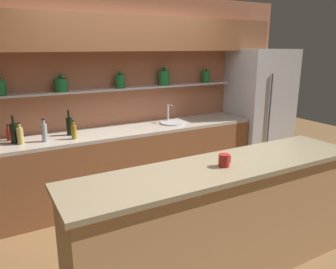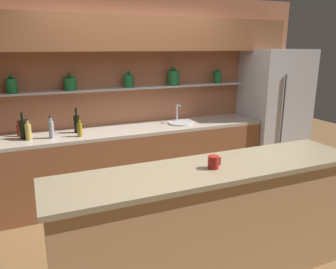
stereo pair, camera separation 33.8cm
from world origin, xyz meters
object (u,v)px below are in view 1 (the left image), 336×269
(bottle_spirit_4, at_px, (20,135))
(coffee_mug, at_px, (224,160))
(bottle_spirit_0, at_px, (44,132))
(bottle_oil_2, at_px, (74,132))
(bottle_wine_5, at_px, (14,133))
(sink_fixture, at_px, (172,122))
(bottle_wine_1, at_px, (69,126))
(bottle_sauce_3, at_px, (9,134))
(refrigerator, at_px, (259,111))

(bottle_spirit_4, bearing_deg, coffee_mug, -54.26)
(bottle_spirit_0, height_order, bottle_oil_2, bottle_spirit_0)
(bottle_spirit_4, distance_m, bottle_wine_5, 0.10)
(bottle_spirit_4, xyz_separation_m, bottle_wine_5, (-0.05, 0.08, 0.01))
(sink_fixture, bearing_deg, bottle_oil_2, -174.18)
(bottle_spirit_0, xyz_separation_m, bottle_wine_5, (-0.29, 0.11, 0.00))
(sink_fixture, distance_m, bottle_wine_1, 1.37)
(bottle_oil_2, xyz_separation_m, bottle_sauce_3, (-0.65, 0.29, -0.01))
(bottle_wine_1, xyz_separation_m, bottle_oil_2, (0.00, -0.20, -0.02))
(bottle_wine_1, distance_m, coffee_mug, 2.08)
(bottle_spirit_4, bearing_deg, sink_fixture, 1.87)
(refrigerator, xyz_separation_m, bottle_wine_5, (-3.52, 0.07, 0.08))
(bottle_sauce_3, relative_size, bottle_wine_5, 0.60)
(sink_fixture, height_order, bottle_oil_2, sink_fixture)
(bottle_oil_2, distance_m, bottle_spirit_4, 0.56)
(refrigerator, xyz_separation_m, coffee_mug, (-2.17, -1.83, 0.12))
(bottle_wine_5, xyz_separation_m, coffee_mug, (1.35, -1.89, 0.04))
(sink_fixture, relative_size, bottle_oil_2, 1.53)
(sink_fixture, height_order, bottle_spirit_0, bottle_spirit_0)
(bottle_sauce_3, bearing_deg, bottle_spirit_0, -34.42)
(bottle_sauce_3, relative_size, bottle_spirit_4, 0.77)
(bottle_spirit_4, bearing_deg, bottle_wine_1, 12.47)
(bottle_spirit_0, bearing_deg, coffee_mug, -59.32)
(bottle_wine_1, distance_m, bottle_spirit_4, 0.56)
(sink_fixture, height_order, bottle_sauce_3, sink_fixture)
(bottle_oil_2, bearing_deg, coffee_mug, -66.53)
(bottle_sauce_3, xyz_separation_m, bottle_wine_5, (0.05, -0.13, 0.04))
(refrigerator, height_order, bottle_sauce_3, refrigerator)
(sink_fixture, relative_size, bottle_spirit_0, 1.30)
(bottle_wine_5, distance_m, coffee_mug, 2.33)
(bottle_spirit_0, height_order, bottle_wine_5, bottle_wine_5)
(bottle_oil_2, bearing_deg, bottle_spirit_0, 170.07)
(bottle_spirit_0, bearing_deg, bottle_oil_2, -9.93)
(bottle_wine_1, bearing_deg, bottle_oil_2, -89.44)
(bottle_spirit_0, relative_size, bottle_wine_5, 0.84)
(bottle_spirit_0, bearing_deg, bottle_wine_1, 25.15)
(bottle_spirit_4, bearing_deg, bottle_wine_5, 121.17)
(bottle_oil_2, bearing_deg, refrigerator, 1.78)
(sink_fixture, bearing_deg, bottle_spirit_0, -177.09)
(sink_fixture, xyz_separation_m, coffee_mug, (-0.61, -1.87, 0.13))
(bottle_spirit_0, distance_m, bottle_oil_2, 0.31)
(bottle_spirit_0, xyz_separation_m, bottle_sauce_3, (-0.34, 0.23, -0.03))
(coffee_mug, bearing_deg, bottle_wine_5, 125.55)
(sink_fixture, distance_m, bottle_oil_2, 1.37)
(bottle_wine_5, bearing_deg, bottle_oil_2, -14.86)
(bottle_wine_1, bearing_deg, bottle_sauce_3, 172.16)
(refrigerator, height_order, bottle_spirit_0, refrigerator)
(bottle_spirit_4, xyz_separation_m, coffee_mug, (1.30, -1.81, 0.05))
(bottle_wine_1, xyz_separation_m, bottle_sauce_3, (-0.65, 0.09, -0.04))
(bottle_wine_1, xyz_separation_m, bottle_spirit_4, (-0.55, -0.12, -0.01))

